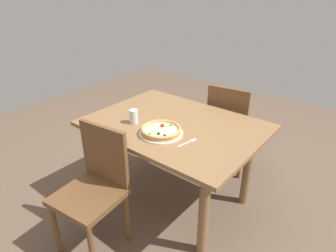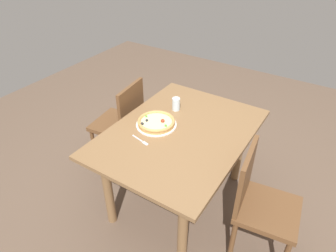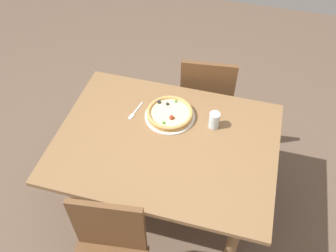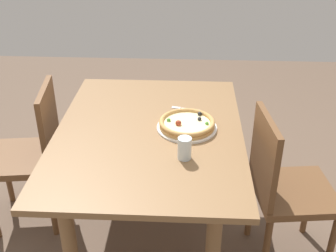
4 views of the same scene
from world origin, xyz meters
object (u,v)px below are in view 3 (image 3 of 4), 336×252
Objects in this scene: pizza at (170,113)px; drinking_glass at (214,120)px; chair_near at (207,95)px; fork at (135,112)px; dining_table at (166,152)px; plate at (170,116)px.

drinking_glass is at bearing 178.38° from pizza.
fork is (0.38, 0.53, 0.24)m from chair_near.
dining_table is 1.49× the size of chair_near.
chair_near is at bearing 156.05° from fork.
chair_near is 5.34× the size of fork.
plate is at bearing -113.83° from chair_near.
pizza reaches higher than dining_table.
chair_near is at bearing -107.22° from pizza.
fork is 1.52× the size of drinking_glass.
fork is at bearing 1.70° from drinking_glass.
chair_near is at bearing -107.19° from plate.
dining_table is 0.72m from chair_near.
chair_near reaches higher than drinking_glass.
dining_table is at bearing -106.91° from chair_near.
chair_near reaches higher than dining_table.
dining_table is at bearing 67.78° from fork.
drinking_glass is at bearing -82.97° from chair_near.
pizza reaches higher than fork.
chair_near is at bearing -76.33° from drinking_glass.
fork reaches higher than dining_table.
pizza is 0.28m from drinking_glass.
drinking_glass is (-0.28, 0.01, 0.02)m from pizza.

